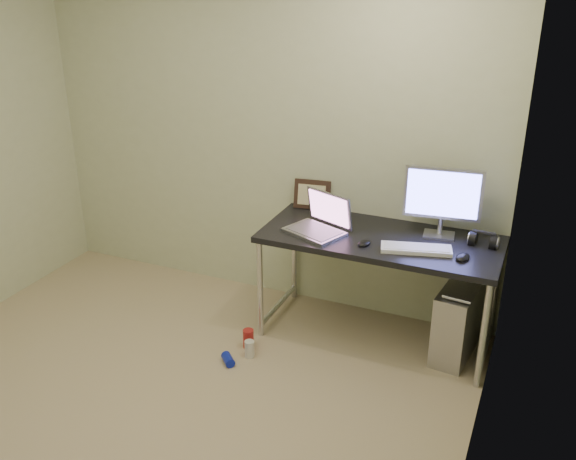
{
  "coord_description": "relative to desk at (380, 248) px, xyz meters",
  "views": [
    {
      "loc": [
        1.92,
        -2.29,
        2.42
      ],
      "look_at": [
        0.48,
        1.06,
        0.85
      ],
      "focal_mm": 40.0,
      "sensor_mm": 36.0,
      "label": 1
    }
  ],
  "objects": [
    {
      "name": "can_white",
      "position": [
        -0.68,
        -0.56,
        -0.61
      ],
      "size": [
        0.08,
        0.08,
        0.12
      ],
      "primitive_type": "cylinder",
      "rotation": [
        0.0,
        0.0,
        -0.38
      ],
      "color": "silver",
      "rests_on": "ground"
    },
    {
      "name": "laptop",
      "position": [
        -0.39,
        -0.07,
        0.14
      ],
      "size": [
        0.45,
        0.41,
        0.25
      ],
      "rotation": [
        0.0,
        0.0,
        -0.38
      ],
      "color": "#ABABB3",
      "rests_on": "desk"
    },
    {
      "name": "picture_frame",
      "position": [
        -0.59,
        0.3,
        0.19
      ],
      "size": [
        0.27,
        0.11,
        0.21
      ],
      "primitive_type": "cube",
      "rotation": [
        -0.21,
        0.0,
        0.14
      ],
      "color": "black",
      "rests_on": "desk"
    },
    {
      "name": "can_red",
      "position": [
        -0.74,
        -0.47,
        -0.6
      ],
      "size": [
        0.08,
        0.08,
        0.13
      ],
      "primitive_type": "cylinder",
      "rotation": [
        0.0,
        0.0,
        0.07
      ],
      "color": "#AC2120",
      "rests_on": "ground"
    },
    {
      "name": "cable_a",
      "position": [
        0.49,
        0.29,
        -0.27
      ],
      "size": [
        0.01,
        0.16,
        0.69
      ],
      "primitive_type": "cylinder",
      "rotation": [
        0.21,
        0.0,
        0.0
      ],
      "color": "black",
      "rests_on": "ground"
    },
    {
      "name": "mouse_right",
      "position": [
        0.54,
        -0.13,
        0.1
      ],
      "size": [
        0.1,
        0.13,
        0.04
      ],
      "primitive_type": "ellipsoid",
      "rotation": [
        0.0,
        0.0,
        -0.23
      ],
      "color": "black",
      "rests_on": "desk"
    },
    {
      "name": "monitor",
      "position": [
        0.34,
        0.17,
        0.35
      ],
      "size": [
        0.49,
        0.16,
        0.46
      ],
      "rotation": [
        0.0,
        0.0,
        0.12
      ],
      "color": "#ABABB3",
      "rests_on": "desk"
    },
    {
      "name": "floor",
      "position": [
        -0.98,
        -1.41,
        -0.67
      ],
      "size": [
        3.5,
        3.5,
        0.0
      ],
      "primitive_type": "plane",
      "color": "tan",
      "rests_on": "ground"
    },
    {
      "name": "wall_right",
      "position": [
        0.77,
        -1.41,
        0.58
      ],
      "size": [
        0.02,
        3.5,
        2.5
      ],
      "primitive_type": "cube",
      "color": "beige",
      "rests_on": "ground"
    },
    {
      "name": "wall_back",
      "position": [
        -0.98,
        0.34,
        0.58
      ],
      "size": [
        3.5,
        0.02,
        2.5
      ],
      "primitive_type": "cube",
      "color": "beige",
      "rests_on": "ground"
    },
    {
      "name": "can_blue",
      "position": [
        -0.77,
        -0.69,
        -0.64
      ],
      "size": [
        0.12,
        0.12,
        0.06
      ],
      "primitive_type": "cylinder",
      "rotation": [
        1.57,
        0.0,
        0.8
      ],
      "color": "#1020BB",
      "rests_on": "ground"
    },
    {
      "name": "desk",
      "position": [
        0.0,
        0.0,
        0.0
      ],
      "size": [
        1.53,
        0.67,
        0.75
      ],
      "color": "black",
      "rests_on": "ground"
    },
    {
      "name": "headphones",
      "position": [
        0.62,
        0.12,
        0.11
      ],
      "size": [
        0.18,
        0.11,
        0.12
      ],
      "rotation": [
        0.0,
        0.0,
        -0.07
      ],
      "color": "black",
      "rests_on": "desk"
    },
    {
      "name": "mouse_left",
      "position": [
        -0.06,
        -0.16,
        0.1
      ],
      "size": [
        0.09,
        0.12,
        0.04
      ],
      "primitive_type": "ellipsoid",
      "rotation": [
        0.0,
        0.0,
        -0.26
      ],
      "color": "black",
      "rests_on": "desk"
    },
    {
      "name": "tower_computer",
      "position": [
        0.54,
        -0.0,
        -0.42
      ],
      "size": [
        0.26,
        0.49,
        0.52
      ],
      "rotation": [
        0.0,
        0.0,
        -0.12
      ],
      "color": "#B4B3B8",
      "rests_on": "ground"
    },
    {
      "name": "cable_b",
      "position": [
        0.58,
        0.27,
        -0.29
      ],
      "size": [
        0.02,
        0.11,
        0.71
      ],
      "primitive_type": "cylinder",
      "rotation": [
        0.14,
        0.0,
        0.09
      ],
      "color": "black",
      "rests_on": "ground"
    },
    {
      "name": "webcam",
      "position": [
        -0.42,
        0.24,
        0.17
      ],
      "size": [
        0.05,
        0.04,
        0.12
      ],
      "rotation": [
        0.0,
        0.0,
        -0.2
      ],
      "color": "silver",
      "rests_on": "desk"
    },
    {
      "name": "keyboard",
      "position": [
        0.26,
        -0.12,
        0.09
      ],
      "size": [
        0.45,
        0.24,
        0.03
      ],
      "primitive_type": "cube",
      "rotation": [
        0.0,
        0.0,
        0.26
      ],
      "color": "white",
      "rests_on": "desk"
    }
  ]
}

